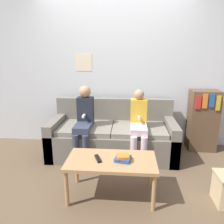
# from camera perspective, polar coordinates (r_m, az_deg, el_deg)

# --- Properties ---
(ground_plane) EXTENTS (10.00, 10.00, 0.00)m
(ground_plane) POSITION_cam_1_polar(r_m,az_deg,el_deg) (3.14, -0.62, -15.04)
(ground_plane) COLOR brown
(wall_back) EXTENTS (8.00, 0.06, 2.60)m
(wall_back) POSITION_cam_1_polar(r_m,az_deg,el_deg) (3.78, 0.81, 10.89)
(wall_back) COLOR silver
(wall_back) RESTS_ON ground_plane
(couch) EXTENTS (1.94, 0.85, 0.85)m
(couch) POSITION_cam_1_polar(r_m,az_deg,el_deg) (3.50, 0.18, -6.49)
(couch) COLOR #6B665B
(couch) RESTS_ON ground_plane
(coffee_table) EXTENTS (0.98, 0.52, 0.45)m
(coffee_table) POSITION_cam_1_polar(r_m,az_deg,el_deg) (2.48, -0.18, -13.31)
(coffee_table) COLOR #AD7F51
(coffee_table) RESTS_ON ground_plane
(person_left) EXTENTS (0.24, 0.58, 1.11)m
(person_left) POSITION_cam_1_polar(r_m,az_deg,el_deg) (3.26, -7.31, -1.95)
(person_left) COLOR #33384C
(person_left) RESTS_ON ground_plane
(person_right) EXTENTS (0.24, 0.58, 1.07)m
(person_right) POSITION_cam_1_polar(r_m,az_deg,el_deg) (3.20, 6.96, -2.92)
(person_right) COLOR silver
(person_right) RESTS_ON ground_plane
(tv_remote) EXTENTS (0.10, 0.17, 0.02)m
(tv_remote) POSITION_cam_1_polar(r_m,az_deg,el_deg) (2.46, -3.70, -12.03)
(tv_remote) COLOR black
(tv_remote) RESTS_ON coffee_table
(book_stack) EXTENTS (0.19, 0.19, 0.07)m
(book_stack) POSITION_cam_1_polar(r_m,az_deg,el_deg) (2.42, 2.87, -11.91)
(book_stack) COLOR #23519E
(book_stack) RESTS_ON coffee_table
(bookshelf) EXTENTS (0.44, 0.34, 1.01)m
(bookshelf) POSITION_cam_1_polar(r_m,az_deg,el_deg) (3.91, 22.56, -2.02)
(bookshelf) COLOR brown
(bookshelf) RESTS_ON ground_plane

